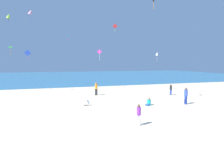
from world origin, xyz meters
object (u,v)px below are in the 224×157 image
kite_red (115,26)px  person_4 (139,113)px  kite_teal (69,36)px  kite_green (10,47)px  beach_chair_mid_beach (87,103)px  person_3 (171,89)px  kite_magenta (99,52)px  kite_lime (8,16)px  kite_pink (31,12)px  person_2 (149,102)px  person_0 (96,88)px  kite_white (157,54)px  person_1 (186,95)px  kite_blue (28,53)px

kite_red → person_4: bearing=-101.8°
kite_teal → kite_green: kite_teal is taller
beach_chair_mid_beach → kite_green: (-9.16, 12.25, 6.42)m
person_3 → kite_magenta: 13.14m
kite_lime → kite_pink: 6.95m
person_4 → kite_magenta: bearing=-120.1°
kite_lime → kite_green: bearing=100.5°
person_2 → person_3: 7.67m
beach_chair_mid_beach → person_2: 6.35m
person_2 → kite_magenta: size_ratio=0.44×
person_0 → kite_white: (9.74, 1.04, 4.70)m
kite_magenta → kite_teal: bearing=119.4°
kite_magenta → kite_green: size_ratio=1.22×
kite_teal → beach_chair_mid_beach: bearing=-89.7°
person_3 → kite_white: bearing=164.2°
kite_magenta → kite_green: kite_green is taller
kite_lime → kite_magenta: 13.95m
person_4 → kite_red: 17.56m
kite_white → kite_teal: size_ratio=1.22×
person_0 → person_2: bearing=12.9°
person_4 → kite_white: (9.61, 14.14, 4.85)m
person_3 → kite_green: (-21.15, 9.24, 5.81)m
person_0 → kite_teal: (-2.38, 14.29, 8.65)m
kite_pink → kite_lime: bearing=-109.0°
kite_pink → kite_teal: 8.28m
beach_chair_mid_beach → person_2: size_ratio=1.00×
person_1 → kite_white: kite_white is taller
person_4 → kite_blue: (-9.29, 20.21, 5.00)m
kite_blue → kite_lime: bearing=-119.5°
beach_chair_mid_beach → kite_blue: kite_blue is taller
person_2 → kite_pink: kite_pink is taller
person_2 → kite_green: kite_green is taller
person_4 → kite_pink: 27.59m
person_4 → kite_magenta: kite_magenta is taller
person_0 → person_4: bearing=-12.9°
person_3 → person_4: person_4 is taller
beach_chair_mid_beach → kite_magenta: (4.31, 12.25, 5.91)m
kite_red → kite_green: bearing=162.4°
beach_chair_mid_beach → kite_pink: (-6.55, 15.92, 12.53)m
kite_white → kite_green: bearing=165.7°
person_2 → kite_magenta: kite_magenta is taller
kite_white → kite_lime: bearing=172.1°
kite_white → kite_magenta: 9.44m
person_1 → kite_lime: 24.32m
person_1 → kite_teal: kite_teal is taller
person_3 → kite_pink: kite_pink is taller
kite_red → kite_white: bearing=-6.7°
kite_blue → kite_white: bearing=-17.8°
person_3 → kite_blue: size_ratio=1.01×
kite_green → person_0: bearing=-29.4°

